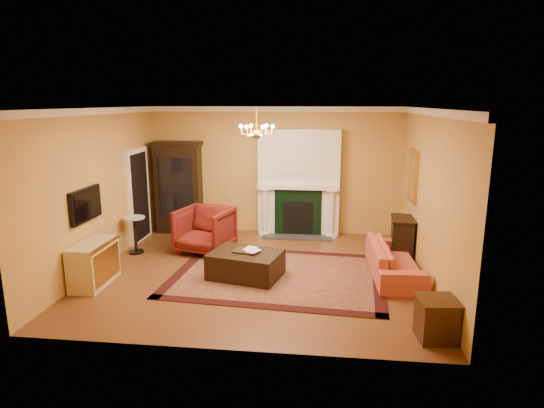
% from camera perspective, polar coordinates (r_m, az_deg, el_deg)
% --- Properties ---
extents(floor, '(6.00, 5.50, 0.02)m').
position_cam_1_polar(floor, '(8.59, -1.80, -8.58)').
color(floor, brown).
rests_on(floor, ground).
extents(ceiling, '(6.00, 5.50, 0.02)m').
position_cam_1_polar(ceiling, '(8.00, -1.95, 12.00)').
color(ceiling, silver).
rests_on(ceiling, wall_back).
extents(wall_back, '(6.00, 0.02, 3.00)m').
position_cam_1_polar(wall_back, '(10.86, 0.28, 4.20)').
color(wall_back, '#D69A4C').
rests_on(wall_back, floor).
extents(wall_front, '(6.00, 0.02, 3.00)m').
position_cam_1_polar(wall_front, '(5.53, -6.10, -4.28)').
color(wall_front, '#D69A4C').
rests_on(wall_front, floor).
extents(wall_left, '(0.02, 5.50, 3.00)m').
position_cam_1_polar(wall_left, '(9.10, -20.97, 1.69)').
color(wall_left, '#D69A4C').
rests_on(wall_left, floor).
extents(wall_right, '(0.02, 5.50, 3.00)m').
position_cam_1_polar(wall_right, '(8.28, 19.20, 0.80)').
color(wall_right, '#D69A4C').
rests_on(wall_right, floor).
extents(fireplace, '(1.90, 0.70, 2.50)m').
position_cam_1_polar(fireplace, '(10.68, 3.37, 2.37)').
color(fireplace, white).
rests_on(fireplace, wall_back).
extents(crown_molding, '(6.00, 5.50, 0.12)m').
position_cam_1_polar(crown_molding, '(8.95, -1.02, 11.64)').
color(crown_molding, white).
rests_on(crown_molding, ceiling).
extents(doorway, '(0.08, 1.05, 2.10)m').
position_cam_1_polar(doorway, '(10.67, -16.36, 1.05)').
color(doorway, white).
rests_on(doorway, wall_left).
extents(tv_panel, '(0.09, 0.95, 0.58)m').
position_cam_1_polar(tv_panel, '(8.59, -22.33, -0.07)').
color(tv_panel, black).
rests_on(tv_panel, wall_left).
extents(gilt_mirror, '(0.06, 0.76, 1.05)m').
position_cam_1_polar(gilt_mirror, '(9.59, 17.26, 3.40)').
color(gilt_mirror, gold).
rests_on(gilt_mirror, wall_right).
extents(chandelier, '(0.63, 0.55, 0.53)m').
position_cam_1_polar(chandelier, '(8.02, -1.93, 9.13)').
color(chandelier, gold).
rests_on(chandelier, ceiling).
extents(oriental_rug, '(3.99, 3.11, 0.02)m').
position_cam_1_polar(oriental_rug, '(8.42, 0.77, -8.90)').
color(oriental_rug, '#4A1010').
rests_on(oriental_rug, floor).
extents(china_cabinet, '(1.07, 0.51, 2.10)m').
position_cam_1_polar(china_cabinet, '(11.16, -11.59, 1.83)').
color(china_cabinet, black).
rests_on(china_cabinet, floor).
extents(wingback_armchair, '(1.22, 1.18, 1.05)m').
position_cam_1_polar(wingback_armchair, '(9.64, -8.41, -2.97)').
color(wingback_armchair, maroon).
rests_on(wingback_armchair, floor).
extents(pedestal_table, '(0.44, 0.44, 0.78)m').
position_cam_1_polar(pedestal_table, '(9.89, -16.82, -3.40)').
color(pedestal_table, black).
rests_on(pedestal_table, floor).
extents(commode, '(0.49, 1.02, 0.75)m').
position_cam_1_polar(commode, '(8.49, -21.47, -6.99)').
color(commode, beige).
rests_on(commode, floor).
extents(coral_sofa, '(0.67, 2.07, 0.80)m').
position_cam_1_polar(coral_sofa, '(8.56, 15.14, -6.18)').
color(coral_sofa, '#CB5E40').
rests_on(coral_sofa, floor).
extents(end_table, '(0.52, 0.52, 0.55)m').
position_cam_1_polar(end_table, '(6.60, 19.92, -13.55)').
color(end_table, '#36200E').
rests_on(end_table, floor).
extents(console_table, '(0.48, 0.76, 0.81)m').
position_cam_1_polar(console_table, '(9.56, 15.97, -4.22)').
color(console_table, black).
rests_on(console_table, floor).
extents(leather_ottoman, '(1.40, 1.15, 0.46)m').
position_cam_1_polar(leather_ottoman, '(8.27, -3.30, -7.56)').
color(leather_ottoman, black).
rests_on(leather_ottoman, oriental_rug).
extents(ottoman_tray, '(0.51, 0.43, 0.03)m').
position_cam_1_polar(ottoman_tray, '(8.23, -3.17, -5.89)').
color(ottoman_tray, black).
rests_on(ottoman_tray, leather_ottoman).
extents(book_a, '(0.20, 0.07, 0.27)m').
position_cam_1_polar(book_a, '(8.24, -3.41, -4.76)').
color(book_a, gray).
rests_on(book_a, ottoman_tray).
extents(book_b, '(0.17, 0.12, 0.26)m').
position_cam_1_polar(book_b, '(8.15, -2.86, -4.99)').
color(book_b, gray).
rests_on(book_b, ottoman_tray).
extents(topiary_left, '(0.15, 0.15, 0.41)m').
position_cam_1_polar(topiary_left, '(10.64, 0.23, 3.79)').
color(topiary_left, gray).
rests_on(topiary_left, fireplace).
extents(topiary_right, '(0.18, 0.18, 0.47)m').
position_cam_1_polar(topiary_right, '(10.57, 6.34, 3.83)').
color(topiary_right, gray).
rests_on(topiary_right, fireplace).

